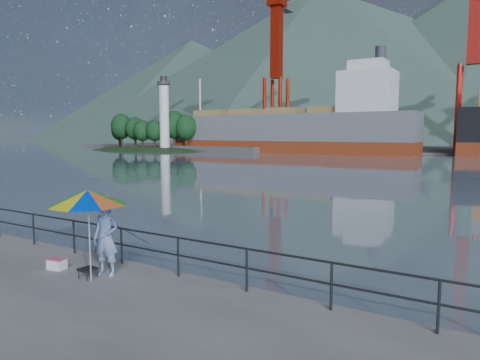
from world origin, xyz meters
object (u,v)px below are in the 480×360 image
Objects in this scene: fisherman at (106,238)px; beach_umbrella at (88,198)px; bulk_carrier at (295,129)px; cooler_bag at (57,264)px.

beach_umbrella is (0.04, -0.54, 1.12)m from fisherman.
bulk_carrier reaches higher than fisherman.
bulk_carrier is (-23.42, 68.60, 4.04)m from cooler_bag.
fisherman is 4.23× the size of cooler_bag.
bulk_carrier reaches higher than beach_umbrella.
fisherman is at bearing 94.41° from beach_umbrella.
fisherman is 0.79× the size of beach_umbrella.
fisherman reaches higher than cooler_bag.
fisherman is at bearing -69.93° from bulk_carrier.
cooler_bag is (-1.54, 0.16, -1.94)m from beach_umbrella.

